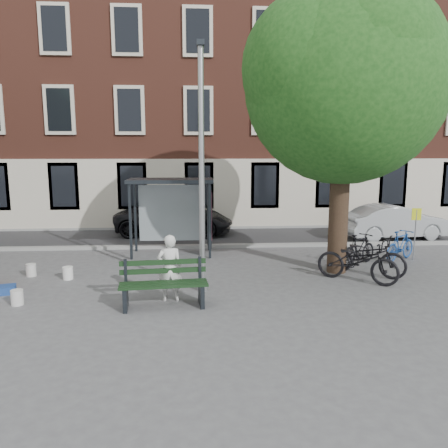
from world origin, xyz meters
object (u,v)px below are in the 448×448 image
at_px(lamppost, 202,182).
at_px(notice_sign, 416,224).
at_px(bench, 164,286).
at_px(car_silver, 394,222).
at_px(bike_c, 357,261).
at_px(bike_a, 366,255).
at_px(bike_b, 400,245).
at_px(bike_d, 359,249).
at_px(car_dark, 174,218).
at_px(painter, 170,268).
at_px(bus_shelter, 183,199).

bearing_deg(lamppost, notice_sign, 21.40).
distance_m(bench, car_silver, 11.46).
relative_size(bench, bike_c, 0.92).
xyz_separation_m(bike_a, notice_sign, (2.30, 1.69, 0.61)).
bearing_deg(lamppost, bike_c, 6.37).
relative_size(bike_b, bike_d, 1.01).
bearing_deg(car_dark, car_silver, -95.49).
height_order(painter, bike_a, painter).
xyz_separation_m(bike_a, bike_b, (1.80, 1.63, -0.09)).
xyz_separation_m(lamppost, bench, (-0.91, -1.11, -2.31)).
height_order(painter, car_dark, painter).
bearing_deg(bike_a, bike_c, 175.56).
bearing_deg(bench, notice_sign, 20.69).
bearing_deg(painter, bench, 65.55).
bearing_deg(bike_b, car_dark, 19.65).
relative_size(bike_d, car_dark, 0.33).
relative_size(bike_c, notice_sign, 1.30).
height_order(bike_d, car_silver, car_silver).
height_order(painter, bike_b, painter).
relative_size(painter, bench, 0.78).
bearing_deg(car_dark, bike_a, -134.90).
distance_m(painter, car_silver, 11.14).
height_order(bus_shelter, bike_b, bus_shelter).
bearing_deg(car_silver, notice_sign, 158.56).
bearing_deg(bike_b, lamppost, 75.86).
xyz_separation_m(bench, bike_c, (5.15, 1.58, 0.11)).
relative_size(lamppost, painter, 3.79).
height_order(bike_a, bike_d, bike_a).
relative_size(bench, car_dark, 0.41).
height_order(painter, notice_sign, notice_sign).
bearing_deg(bus_shelter, notice_sign, -10.15).
xyz_separation_m(bike_c, car_silver, (3.68, 5.73, 0.11)).
distance_m(bench, bike_d, 6.74).
bearing_deg(car_dark, painter, -173.68).
height_order(bus_shelter, notice_sign, bus_shelter).
xyz_separation_m(bus_shelter, car_dark, (-0.48, 3.65, -1.23)).
height_order(car_dark, notice_sign, notice_sign).
bearing_deg(notice_sign, lamppost, -147.87).
height_order(bench, bike_a, bike_a).
bearing_deg(bike_c, bench, 143.74).
xyz_separation_m(painter, notice_sign, (7.79, 3.49, 0.40)).
distance_m(bus_shelter, notice_sign, 7.76).
distance_m(bike_c, notice_sign, 3.63).
bearing_deg(bench, car_dark, 85.84).
bearing_deg(car_silver, bike_c, 140.69).
height_order(bus_shelter, painter, bus_shelter).
bearing_deg(car_silver, bus_shelter, 97.22).
bearing_deg(bike_c, bike_a, -2.08).
height_order(bike_a, car_silver, car_silver).
height_order(bench, bike_c, bike_c).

